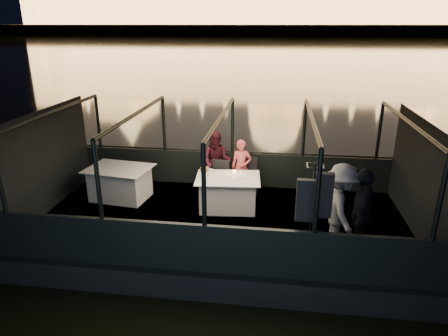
# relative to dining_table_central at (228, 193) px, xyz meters

# --- Properties ---
(river_water) EXTENTS (500.00, 500.00, 0.00)m
(river_water) POSITION_rel_dining_table_central_xyz_m (-0.07, 79.45, -0.89)
(river_water) COLOR black
(river_water) RESTS_ON ground
(boat_hull) EXTENTS (8.60, 4.40, 1.00)m
(boat_hull) POSITION_rel_dining_table_central_xyz_m (-0.07, -0.55, -0.89)
(boat_hull) COLOR black
(boat_hull) RESTS_ON river_water
(boat_deck) EXTENTS (8.00, 4.00, 0.04)m
(boat_deck) POSITION_rel_dining_table_central_xyz_m (-0.07, -0.55, -0.41)
(boat_deck) COLOR black
(boat_deck) RESTS_ON boat_hull
(gunwale_port) EXTENTS (8.00, 0.08, 0.90)m
(gunwale_port) POSITION_rel_dining_table_central_xyz_m (-0.07, 1.45, 0.06)
(gunwale_port) COLOR black
(gunwale_port) RESTS_ON boat_deck
(gunwale_starboard) EXTENTS (8.00, 0.08, 0.90)m
(gunwale_starboard) POSITION_rel_dining_table_central_xyz_m (-0.07, -2.55, 0.06)
(gunwale_starboard) COLOR black
(gunwale_starboard) RESTS_ON boat_deck
(cabin_glass_port) EXTENTS (8.00, 0.02, 1.40)m
(cabin_glass_port) POSITION_rel_dining_table_central_xyz_m (-0.07, 1.45, 1.21)
(cabin_glass_port) COLOR #99B2B2
(cabin_glass_port) RESTS_ON gunwale_port
(cabin_glass_starboard) EXTENTS (8.00, 0.02, 1.40)m
(cabin_glass_starboard) POSITION_rel_dining_table_central_xyz_m (-0.07, -2.55, 1.21)
(cabin_glass_starboard) COLOR #99B2B2
(cabin_glass_starboard) RESTS_ON gunwale_starboard
(cabin_roof_glass) EXTENTS (8.00, 4.00, 0.02)m
(cabin_roof_glass) POSITION_rel_dining_table_central_xyz_m (-0.07, -0.55, 1.91)
(cabin_roof_glass) COLOR #99B2B2
(cabin_roof_glass) RESTS_ON boat_deck
(end_wall_fore) EXTENTS (0.02, 4.00, 2.30)m
(end_wall_fore) POSITION_rel_dining_table_central_xyz_m (-4.07, -0.55, 0.76)
(end_wall_fore) COLOR black
(end_wall_fore) RESTS_ON boat_deck
(end_wall_aft) EXTENTS (0.02, 4.00, 2.30)m
(end_wall_aft) POSITION_rel_dining_table_central_xyz_m (3.93, -0.55, 0.76)
(end_wall_aft) COLOR black
(end_wall_aft) RESTS_ON boat_deck
(canopy_ribs) EXTENTS (8.00, 4.00, 2.30)m
(canopy_ribs) POSITION_rel_dining_table_central_xyz_m (-0.07, -0.55, 0.76)
(canopy_ribs) COLOR black
(canopy_ribs) RESTS_ON boat_deck
(embankment) EXTENTS (400.00, 140.00, 6.00)m
(embankment) POSITION_rel_dining_table_central_xyz_m (-0.07, 209.45, 0.11)
(embankment) COLOR #423D33
(embankment) RESTS_ON ground
(dining_table_central) EXTENTS (1.53, 1.17, 0.77)m
(dining_table_central) POSITION_rel_dining_table_central_xyz_m (0.00, 0.00, 0.00)
(dining_table_central) COLOR silver
(dining_table_central) RESTS_ON boat_deck
(dining_table_aft) EXTENTS (1.63, 1.27, 0.80)m
(dining_table_aft) POSITION_rel_dining_table_central_xyz_m (-2.68, 0.21, 0.00)
(dining_table_aft) COLOR silver
(dining_table_aft) RESTS_ON boat_deck
(chair_port_left) EXTENTS (0.46, 0.46, 0.90)m
(chair_port_left) POSITION_rel_dining_table_central_xyz_m (-0.27, 0.59, 0.06)
(chair_port_left) COLOR black
(chair_port_left) RESTS_ON boat_deck
(chair_port_right) EXTENTS (0.48, 0.48, 0.90)m
(chair_port_right) POSITION_rel_dining_table_central_xyz_m (0.40, 0.93, 0.06)
(chair_port_right) COLOR black
(chair_port_right) RESTS_ON boat_deck
(coat_stand) EXTENTS (0.64, 0.58, 1.93)m
(coat_stand) POSITION_rel_dining_table_central_xyz_m (1.71, -2.10, 0.51)
(coat_stand) COLOR black
(coat_stand) RESTS_ON boat_deck
(person_woman_coral) EXTENTS (0.52, 0.37, 1.39)m
(person_woman_coral) POSITION_rel_dining_table_central_xyz_m (0.22, 0.94, 0.36)
(person_woman_coral) COLOR #E25255
(person_woman_coral) RESTS_ON boat_deck
(person_man_maroon) EXTENTS (0.83, 0.69, 1.57)m
(person_man_maroon) POSITION_rel_dining_table_central_xyz_m (-0.42, 1.03, 0.36)
(person_man_maroon) COLOR #3B1018
(person_man_maroon) RESTS_ON boat_deck
(passenger_stripe) EXTENTS (0.79, 1.20, 1.72)m
(passenger_stripe) POSITION_rel_dining_table_central_xyz_m (2.28, -1.51, 0.47)
(passenger_stripe) COLOR white
(passenger_stripe) RESTS_ON boat_deck
(passenger_dark) EXTENTS (0.71, 1.09, 1.72)m
(passenger_dark) POSITION_rel_dining_table_central_xyz_m (2.63, -1.66, 0.47)
(passenger_dark) COLOR black
(passenger_dark) RESTS_ON boat_deck
(wine_bottle) EXTENTS (0.07, 0.07, 0.27)m
(wine_bottle) POSITION_rel_dining_table_central_xyz_m (-0.55, -0.01, 0.53)
(wine_bottle) COLOR #153918
(wine_bottle) RESTS_ON dining_table_central
(bread_basket) EXTENTS (0.25, 0.25, 0.08)m
(bread_basket) POSITION_rel_dining_table_central_xyz_m (-0.60, 0.35, 0.42)
(bread_basket) COLOR brown
(bread_basket) RESTS_ON dining_table_central
(amber_candle) EXTENTS (0.06, 0.06, 0.07)m
(amber_candle) POSITION_rel_dining_table_central_xyz_m (0.11, 0.29, 0.42)
(amber_candle) COLOR #FFB63F
(amber_candle) RESTS_ON dining_table_central
(plate_near) EXTENTS (0.32, 0.32, 0.02)m
(plate_near) POSITION_rel_dining_table_central_xyz_m (0.31, 0.05, 0.39)
(plate_near) COLOR silver
(plate_near) RESTS_ON dining_table_central
(plate_far) EXTENTS (0.29, 0.29, 0.01)m
(plate_far) POSITION_rel_dining_table_central_xyz_m (-0.51, 0.40, 0.39)
(plate_far) COLOR silver
(plate_far) RESTS_ON dining_table_central
(wine_glass_white) EXTENTS (0.07, 0.07, 0.19)m
(wine_glass_white) POSITION_rel_dining_table_central_xyz_m (-0.48, 0.09, 0.48)
(wine_glass_white) COLOR silver
(wine_glass_white) RESTS_ON dining_table_central
(wine_glass_red) EXTENTS (0.08, 0.08, 0.18)m
(wine_glass_red) POSITION_rel_dining_table_central_xyz_m (0.19, 0.42, 0.48)
(wine_glass_red) COLOR white
(wine_glass_red) RESTS_ON dining_table_central
(wine_glass_empty) EXTENTS (0.08, 0.08, 0.18)m
(wine_glass_empty) POSITION_rel_dining_table_central_xyz_m (0.05, 0.03, 0.48)
(wine_glass_empty) COLOR silver
(wine_glass_empty) RESTS_ON dining_table_central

